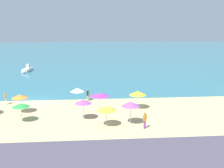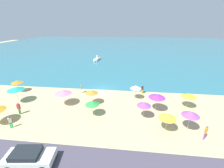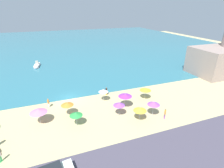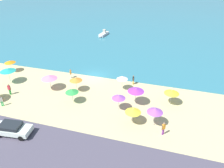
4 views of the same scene
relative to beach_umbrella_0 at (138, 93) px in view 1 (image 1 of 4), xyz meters
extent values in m
plane|color=tan|center=(-13.32, 4.83, -2.02)|extent=(160.00, 160.00, 0.00)
cube|color=teal|center=(-13.32, 59.83, -1.99)|extent=(150.00, 110.00, 0.05)
cylinder|color=#B2B2B7|center=(0.00, 0.00, -1.11)|extent=(0.05, 0.05, 1.83)
cone|color=yellow|center=(0.00, 0.00, 0.00)|extent=(2.07, 2.07, 0.49)
sphere|color=silver|center=(0.00, 0.00, 0.28)|extent=(0.08, 0.08, 0.08)
cylinder|color=#B2B2B7|center=(-14.17, -0.54, -1.06)|extent=(0.05, 0.05, 1.91)
cone|color=orange|center=(-14.17, -0.54, 0.05)|extent=(1.94, 1.94, 0.42)
sphere|color=silver|center=(-14.17, -0.54, 0.29)|extent=(0.08, 0.08, 0.08)
cylinder|color=#B2B2B7|center=(-7.52, 1.86, -1.04)|extent=(0.05, 0.05, 1.95)
cone|color=white|center=(-7.52, 1.86, 0.11)|extent=(1.75, 1.75, 0.46)
sphere|color=silver|center=(-7.52, 1.86, 0.37)|extent=(0.08, 0.08, 0.08)
cylinder|color=#B2B2B7|center=(-6.66, -3.41, -1.07)|extent=(0.05, 0.05, 1.91)
cone|color=purple|center=(-6.66, -3.41, 0.07)|extent=(1.83, 1.83, 0.46)
sphere|color=silver|center=(-6.66, -3.41, 0.33)|extent=(0.08, 0.08, 0.08)
cylinder|color=#B2B2B7|center=(-4.75, -1.43, -0.93)|extent=(0.05, 0.05, 2.17)
cone|color=purple|center=(-4.75, -1.43, 0.30)|extent=(2.29, 2.29, 0.40)
sphere|color=silver|center=(-4.75, -1.43, 0.53)|extent=(0.08, 0.08, 0.08)
cylinder|color=#B2B2B7|center=(-1.67, -5.26, -1.00)|extent=(0.05, 0.05, 2.04)
cone|color=purple|center=(-1.67, -5.26, 0.23)|extent=(1.94, 1.94, 0.53)
sphere|color=silver|center=(-1.67, -5.26, 0.53)|extent=(0.08, 0.08, 0.08)
cylinder|color=#B2B2B7|center=(-13.35, -3.62, -1.14)|extent=(0.05, 0.05, 1.77)
cone|color=green|center=(-13.35, -3.62, -0.11)|extent=(1.85, 1.85, 0.39)
sphere|color=silver|center=(-13.35, -3.62, 0.11)|extent=(0.08, 0.08, 0.08)
cylinder|color=#B2B2B7|center=(-4.24, -5.65, -1.14)|extent=(0.05, 0.05, 1.75)
cone|color=yellow|center=(-4.24, -5.65, -0.07)|extent=(1.96, 1.96, 0.50)
sphere|color=silver|center=(-4.24, -5.65, 0.21)|extent=(0.08, 0.08, 0.08)
cylinder|color=orange|center=(-6.17, 3.99, -1.64)|extent=(0.14, 0.14, 0.76)
cylinder|color=orange|center=(-6.23, 4.16, -1.64)|extent=(0.14, 0.14, 0.76)
cube|color=black|center=(-6.20, 4.07, -0.96)|extent=(0.32, 0.41, 0.60)
sphere|color=brown|center=(-6.20, 4.07, -0.53)|extent=(0.22, 0.22, 0.22)
cylinder|color=brown|center=(-6.12, 3.85, -1.01)|extent=(0.09, 0.09, 0.54)
cylinder|color=brown|center=(-6.27, 4.30, -1.01)|extent=(0.09, 0.09, 0.54)
cylinder|color=purple|center=(-0.35, -6.59, -1.60)|extent=(0.14, 0.14, 0.85)
cylinder|color=purple|center=(-0.48, -6.73, -1.60)|extent=(0.14, 0.14, 0.85)
cube|color=orange|center=(-0.41, -6.66, -0.84)|extent=(0.41, 0.41, 0.67)
sphere|color=#977256|center=(-0.41, -6.66, -0.37)|extent=(0.22, 0.22, 0.22)
cylinder|color=#977256|center=(-0.25, -6.48, -0.89)|extent=(0.09, 0.09, 0.60)
cylinder|color=#977256|center=(-0.58, -6.83, -0.89)|extent=(0.09, 0.09, 0.60)
cylinder|color=#EDE9CD|center=(-16.94, 3.08, -1.63)|extent=(0.14, 0.14, 0.78)
cylinder|color=#EDE9CD|center=(-16.99, 3.25, -1.63)|extent=(0.14, 0.14, 0.78)
cube|color=orange|center=(-16.97, 3.16, -0.92)|extent=(0.32, 0.41, 0.62)
sphere|color=#9B6F4D|center=(-16.97, 3.16, -0.48)|extent=(0.22, 0.22, 0.22)
cylinder|color=#9B6F4D|center=(-16.89, 2.93, -0.97)|extent=(0.09, 0.09, 0.56)
cylinder|color=#9B6F4D|center=(-17.04, 3.39, -0.97)|extent=(0.09, 0.09, 0.56)
cube|color=silver|center=(-19.27, 27.94, -1.67)|extent=(1.74, 4.03, 0.59)
cube|color=silver|center=(-19.58, 25.81, -1.61)|extent=(0.73, 0.53, 0.36)
cube|color=silver|center=(-19.27, 27.94, -1.34)|extent=(1.82, 4.04, 0.08)
cube|color=#B2AD9E|center=(-19.22, 28.33, -0.90)|extent=(0.80, 0.70, 0.95)
camera|label=1|loc=(-5.95, -33.25, 8.76)|focal=45.00mm
camera|label=2|loc=(-8.88, -20.40, 9.67)|focal=24.00mm
camera|label=3|loc=(-15.88, -24.93, 13.73)|focal=28.00mm
camera|label=4|loc=(-0.57, -26.86, 15.76)|focal=35.00mm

